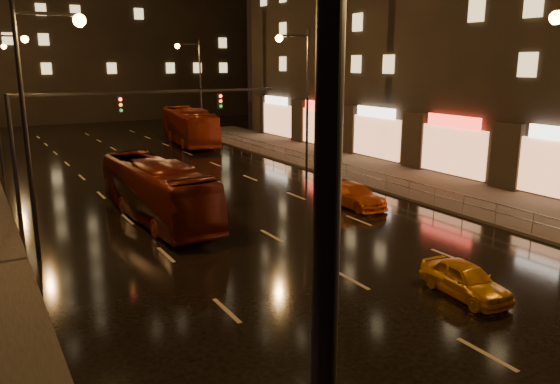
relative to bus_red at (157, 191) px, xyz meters
name	(u,v)px	position (x,y,z in m)	size (l,w,h in m)	color
ground	(192,192)	(3.65, 4.80, -1.49)	(140.00, 140.00, 0.00)	black
sidewalk_right	(414,183)	(17.15, -0.20, -1.42)	(7.00, 70.00, 0.15)	#38332D
traffic_signal	(102,119)	(-1.41, 4.80, 3.24)	(15.31, 0.32, 6.20)	black
streetlight_left	(404,246)	(-5.27, -23.20, 4.94)	(2.64, 0.50, 10.00)	black
railing_right	(347,167)	(13.85, 2.80, -0.60)	(0.05, 56.00, 1.00)	#99999E
bus_red	(157,191)	(0.00, 0.00, 0.00)	(2.51, 10.72, 2.99)	#55160C
bus_curb	(189,126)	(10.84, 24.07, 0.22)	(2.88, 12.33, 3.43)	maroon
taxi_near	(465,279)	(6.11, -14.20, -0.90)	(1.39, 3.46, 1.18)	orange
taxi_far	(354,195)	(10.14, -2.82, -0.86)	(1.77, 4.36, 1.26)	#E35B15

